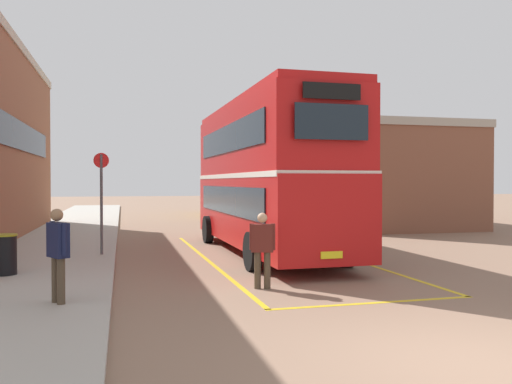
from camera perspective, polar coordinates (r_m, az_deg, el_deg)
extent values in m
plane|color=#846651|center=(20.64, -1.94, -5.22)|extent=(135.60, 135.60, 0.00)
cube|color=#A39E93|center=(22.67, -19.61, -4.54)|extent=(4.00, 57.60, 0.14)
cube|color=#232D38|center=(21.84, -24.06, 5.64)|extent=(0.06, 14.84, 1.10)
cube|color=brown|center=(31.71, 10.31, 1.24)|extent=(6.56, 15.92, 4.74)
cube|color=#232D38|center=(30.50, 4.63, 1.71)|extent=(0.06, 12.10, 1.10)
cube|color=#A89E8E|center=(31.82, 10.33, 5.83)|extent=(6.68, 16.04, 0.36)
cylinder|color=black|center=(20.03, -5.13, -3.98)|extent=(0.30, 1.00, 1.00)
cylinder|color=black|center=(20.63, 1.98, -3.83)|extent=(0.30, 1.00, 1.00)
cylinder|color=black|center=(13.66, -0.36, -6.34)|extent=(0.30, 1.00, 1.00)
cylinder|color=black|center=(14.52, 9.61, -5.91)|extent=(0.30, 1.00, 1.00)
cube|color=#B71414|center=(17.07, 1.05, -1.82)|extent=(2.69, 10.61, 2.10)
cube|color=#B71414|center=(17.09, 1.05, 5.23)|extent=(2.69, 10.40, 2.10)
cube|color=#B71414|center=(17.21, 1.05, 9.05)|extent=(2.58, 10.29, 0.20)
cube|color=silver|center=(17.05, 1.05, 1.70)|extent=(2.72, 10.50, 0.14)
cube|color=#19232D|center=(16.75, -3.14, -0.85)|extent=(0.18, 8.67, 0.84)
cube|color=#19232D|center=(16.79, -3.15, 5.64)|extent=(0.18, 8.67, 0.84)
cube|color=#19232D|center=(17.45, 5.07, -0.78)|extent=(0.18, 8.67, 0.84)
cube|color=#19232D|center=(17.49, 5.08, 5.45)|extent=(0.18, 8.67, 0.84)
cube|color=#19232D|center=(12.11, 8.08, 7.41)|extent=(1.76, 0.07, 0.80)
cube|color=black|center=(12.21, 8.09, 10.58)|extent=(1.38, 0.06, 0.36)
cube|color=#19232D|center=(22.19, -2.75, -0.13)|extent=(2.01, 0.07, 1.00)
cube|color=yellow|center=(12.15, 8.05, -6.65)|extent=(0.52, 0.04, 0.16)
cylinder|color=black|center=(39.39, -5.36, -1.56)|extent=(0.38, 0.95, 0.92)
cylinder|color=black|center=(39.52, -1.78, -1.55)|extent=(0.38, 0.95, 0.92)
cylinder|color=black|center=(34.42, -5.19, -1.94)|extent=(0.38, 0.95, 0.92)
cylinder|color=black|center=(34.57, -1.08, -1.92)|extent=(0.38, 0.95, 0.92)
cube|color=gold|center=(36.92, -3.37, 0.03)|extent=(3.45, 8.54, 2.60)
cube|color=silver|center=(36.92, -3.37, 2.14)|extent=(3.26, 8.19, 0.12)
cube|color=#19232D|center=(36.87, -5.25, 0.57)|extent=(0.89, 6.58, 0.96)
cube|color=#19232D|center=(37.00, -1.48, 0.58)|extent=(0.89, 6.58, 0.96)
cube|color=#19232D|center=(41.08, -3.69, 0.55)|extent=(1.90, 0.29, 1.10)
cylinder|color=#473828|center=(11.43, 1.20, -8.34)|extent=(0.14, 0.14, 0.78)
cylinder|color=#473828|center=(11.45, 0.17, -8.32)|extent=(0.14, 0.14, 0.78)
cube|color=#591E19|center=(11.35, 0.68, -4.92)|extent=(0.50, 0.36, 0.59)
cylinder|color=#591E19|center=(11.33, 1.84, -4.78)|extent=(0.09, 0.09, 0.56)
cylinder|color=#591E19|center=(11.37, -0.47, -4.77)|extent=(0.09, 0.09, 0.56)
sphere|color=tan|center=(11.29, 0.68, -2.77)|extent=(0.21, 0.21, 0.21)
cylinder|color=#473828|center=(9.99, -20.03, -8.89)|extent=(0.14, 0.14, 0.80)
cylinder|color=#473828|center=(10.18, -20.53, -8.71)|extent=(0.14, 0.14, 0.80)
cube|color=#141938|center=(9.99, -20.31, -4.82)|extent=(0.43, 0.52, 0.60)
cylinder|color=#141938|center=(9.78, -19.74, -4.77)|extent=(0.09, 0.09, 0.57)
cylinder|color=#141938|center=(10.20, -20.85, -4.53)|extent=(0.09, 0.09, 0.57)
sphere|color=#8C6647|center=(9.95, -20.43, -2.30)|extent=(0.22, 0.22, 0.22)
cylinder|color=black|center=(13.58, -25.14, -6.12)|extent=(0.51, 0.51, 0.89)
cylinder|color=olive|center=(13.53, -25.16, -4.18)|extent=(0.54, 0.54, 0.04)
cylinder|color=#4C4C51|center=(16.31, -16.12, -1.27)|extent=(0.08, 0.08, 2.93)
cylinder|color=red|center=(16.30, -16.14, 3.25)|extent=(0.44, 0.10, 0.44)
cube|color=gold|center=(15.71, -5.21, -7.19)|extent=(0.34, 12.57, 0.01)
cube|color=gold|center=(16.90, 8.74, -6.62)|extent=(0.34, 12.57, 0.01)
cube|color=gold|center=(10.43, 12.42, -11.44)|extent=(4.23, 0.19, 0.01)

